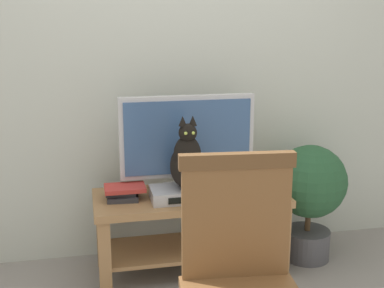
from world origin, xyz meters
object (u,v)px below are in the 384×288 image
(tv, at_px, (187,140))
(wooden_chair, at_px, (241,271))
(book_stack, at_px, (123,192))
(tv_stand, at_px, (190,218))
(potted_plant, at_px, (310,191))
(media_box, at_px, (186,193))
(cat, at_px, (187,161))

(tv, bearing_deg, wooden_chair, -92.01)
(wooden_chair, xyz_separation_m, book_stack, (-0.36, 1.16, -0.05))
(wooden_chair, bearing_deg, tv_stand, 87.84)
(tv, height_order, potted_plant, tv)
(media_box, height_order, wooden_chair, wooden_chair)
(potted_plant, bearing_deg, cat, -173.28)
(tv, distance_m, potted_plant, 0.87)
(media_box, distance_m, cat, 0.20)
(tv_stand, xyz_separation_m, media_box, (-0.04, -0.07, 0.19))
(wooden_chair, bearing_deg, tv, 87.99)
(tv_stand, bearing_deg, book_stack, 178.17)
(media_box, height_order, cat, cat)
(media_box, distance_m, wooden_chair, 1.08)
(tv, height_order, wooden_chair, tv)
(tv, relative_size, media_box, 1.96)
(media_box, distance_m, potted_plant, 0.83)
(tv, distance_m, wooden_chair, 1.25)
(media_box, distance_m, book_stack, 0.37)
(wooden_chair, bearing_deg, cat, 89.72)
(cat, bearing_deg, wooden_chair, -90.28)
(tv_stand, height_order, tv, tv)
(tv_stand, distance_m, potted_plant, 0.79)
(tv_stand, distance_m, tv, 0.48)
(tv_stand, height_order, cat, cat)
(tv_stand, height_order, wooden_chair, wooden_chair)
(tv_stand, bearing_deg, tv, 89.98)
(media_box, bearing_deg, cat, -85.54)
(wooden_chair, height_order, book_stack, wooden_chair)
(tv_stand, bearing_deg, media_box, -118.60)
(cat, bearing_deg, tv, 77.25)
(book_stack, bearing_deg, tv_stand, -1.83)
(tv, height_order, book_stack, tv)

